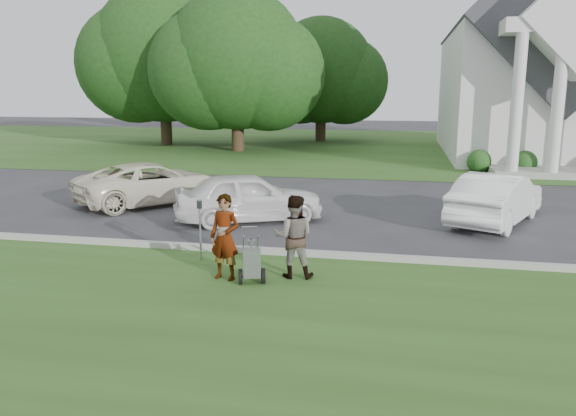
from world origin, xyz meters
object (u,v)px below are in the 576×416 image
(tree_far, at_px, (163,60))
(car_d, at_px, (496,198))
(tree_left, at_px, (236,66))
(person_right, at_px, (294,237))
(church, at_px, (534,49))
(tree_back, at_px, (321,76))
(person_left, at_px, (225,238))
(striping_cart, at_px, (252,264))
(car_b, at_px, (248,197))
(car_a, at_px, (152,183))
(parking_meter_near, at_px, (200,222))

(tree_far, bearing_deg, car_d, -47.23)
(tree_left, relative_size, tree_far, 0.91)
(person_right, bearing_deg, church, -117.06)
(tree_back, distance_m, person_left, 31.64)
(tree_left, height_order, person_right, tree_left)
(striping_cart, relative_size, car_b, 0.26)
(tree_back, bearing_deg, car_b, -86.21)
(car_b, height_order, car_d, car_d)
(church, bearing_deg, person_left, -113.03)
(person_right, bearing_deg, tree_left, -77.23)
(tree_left, height_order, tree_far, tree_far)
(car_b, relative_size, car_d, 0.96)
(tree_back, bearing_deg, striping_cart, -84.17)
(church, bearing_deg, tree_left, -176.21)
(person_right, xyz_separation_m, car_a, (-6.02, 6.45, -0.15))
(tree_back, xyz_separation_m, parking_meter_near, (1.71, -30.17, -3.87))
(person_right, height_order, parking_meter_near, person_right)
(tree_far, height_order, person_right, tree_far)
(person_right, bearing_deg, car_b, -70.66)
(tree_left, height_order, person_left, tree_left)
(church, relative_size, car_d, 5.55)
(striping_cart, xyz_separation_m, car_b, (-1.46, 5.08, 0.31))
(church, relative_size, striping_cart, 22.07)
(church, bearing_deg, parking_meter_near, -115.89)
(person_right, relative_size, car_b, 0.40)
(tree_left, xyz_separation_m, tree_back, (4.00, 8.00, -0.38))
(church, distance_m, person_right, 26.17)
(tree_far, height_order, car_b, tree_far)
(church, height_order, striping_cart, church)
(person_right, distance_m, car_d, 7.43)
(tree_far, relative_size, car_d, 2.68)
(car_b, bearing_deg, striping_cart, 171.11)
(striping_cart, distance_m, car_b, 5.30)
(tree_far, height_order, person_left, tree_far)
(tree_far, distance_m, person_right, 29.80)
(church, relative_size, parking_meter_near, 17.65)
(car_d, bearing_deg, person_left, 70.29)
(tree_far, height_order, car_a, tree_far)
(tree_left, height_order, car_b, tree_left)
(tree_back, xyz_separation_m, car_a, (-2.09, -24.44, -4.04))
(tree_left, height_order, car_a, tree_left)
(church, height_order, car_b, church)
(person_left, bearing_deg, car_d, 57.76)
(tree_back, distance_m, striping_cart, 31.88)
(tree_left, bearing_deg, tree_far, 153.44)
(tree_far, relative_size, parking_meter_near, 8.52)
(car_a, bearing_deg, tree_far, -28.41)
(church, distance_m, tree_far, 23.09)
(striping_cart, distance_m, person_right, 1.00)
(tree_left, distance_m, person_left, 24.59)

